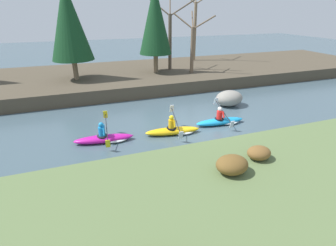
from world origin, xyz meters
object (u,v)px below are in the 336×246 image
Objects in this scene: kayaker_lead at (222,121)px; boulder_midstream at (229,98)px; kayaker_trailing at (106,138)px; kayaker_middle at (175,130)px.

boulder_midstream is at bearing 54.38° from kayaker_lead.
kayaker_middle is at bearing 0.89° from kayaker_trailing.
kayaker_trailing is at bearing -163.45° from boulder_midstream.
kayaker_middle is (-2.81, -0.26, 0.00)m from kayaker_lead.
kayaker_trailing is (-6.12, 0.03, 0.00)m from kayaker_lead.
kayaker_middle is at bearing -150.52° from boulder_midstream.
kayaker_middle reaches higher than boulder_midstream.
kayaker_trailing is 1.59× the size of boulder_midstream.
boulder_midstream is (1.95, 2.43, 0.30)m from kayaker_lead.
kayaker_trailing is at bearing -177.20° from kayaker_lead.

